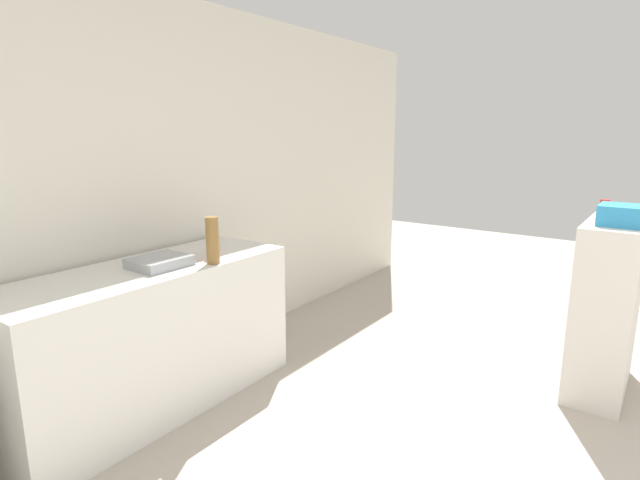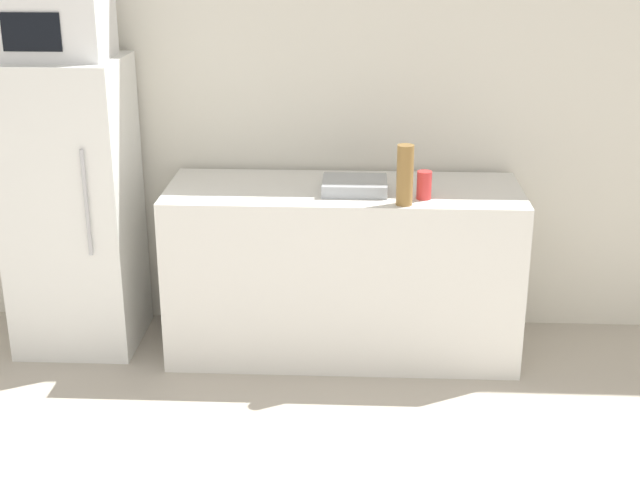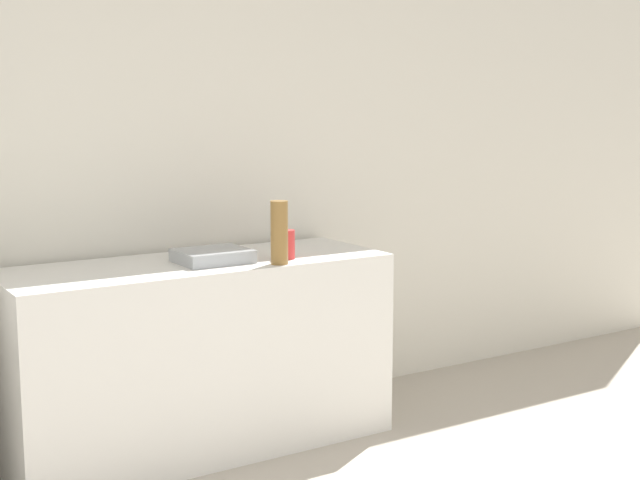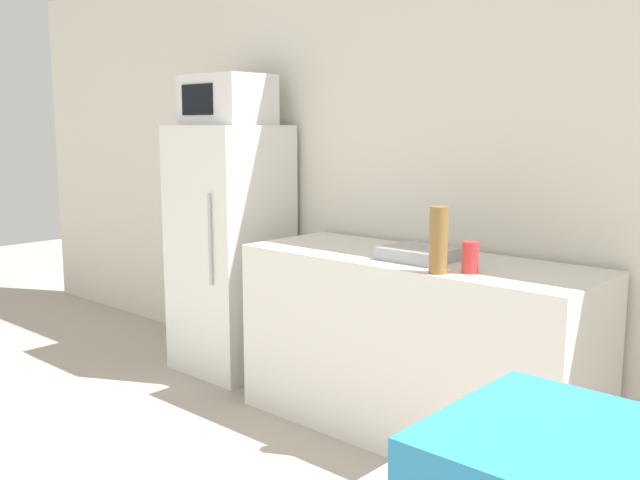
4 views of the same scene
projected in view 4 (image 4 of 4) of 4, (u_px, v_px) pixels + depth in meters
The scene contains 7 objects.
wall_back at pixel (437, 170), 3.79m from camera, with size 8.00×0.06×2.60m, color silver.
refrigerator at pixel (231, 249), 4.45m from camera, with size 0.62×0.60×1.53m.
microwave at pixel (227, 100), 4.31m from camera, with size 0.51×0.38×0.30m.
counter at pixel (414, 346), 3.54m from camera, with size 1.80×0.65×0.90m, color silver.
sink_basin at pixel (419, 254), 3.39m from camera, with size 0.32×0.27×0.06m, color #9EA3A8.
bottle_tall at pixel (438, 240), 3.06m from camera, with size 0.08×0.08×0.29m, color olive.
bottle_short at pixel (470, 257), 3.08m from camera, with size 0.07×0.07×0.14m, color red.
Camera 4 is at (2.08, 0.13, 1.53)m, focal length 40.00 mm.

